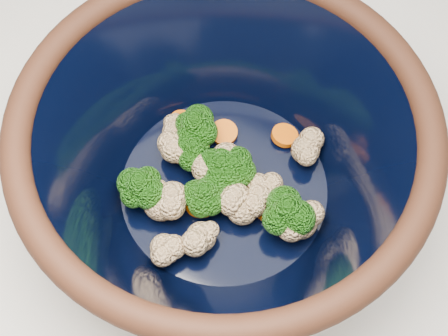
# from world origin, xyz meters

# --- Properties ---
(mixing_bowl) EXTENTS (0.46, 0.46, 0.16)m
(mixing_bowl) POSITION_xyz_m (-0.09, 0.05, 0.99)
(mixing_bowl) COLOR black
(mixing_bowl) RESTS_ON counter
(vegetable_pile) EXTENTS (0.19, 0.20, 0.06)m
(vegetable_pile) POSITION_xyz_m (-0.09, 0.04, 0.96)
(vegetable_pile) COLOR #608442
(vegetable_pile) RESTS_ON mixing_bowl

